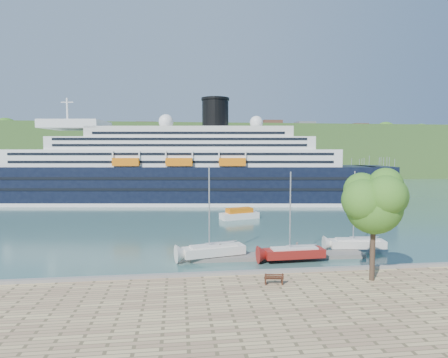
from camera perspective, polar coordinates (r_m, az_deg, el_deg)
ground at (r=35.37m, az=4.32°, el=-15.63°), size 400.00×400.00×0.00m
far_hillside at (r=177.74m, az=-4.94°, el=4.15°), size 400.00×50.00×24.00m
quay_coping at (r=34.81m, az=4.40°, el=-13.96°), size 220.00×0.50×0.30m
cruise_ship at (r=89.19m, az=-8.77°, el=4.32°), size 110.65×29.52×24.59m
park_bench at (r=32.32m, az=7.59°, el=-14.72°), size 1.72×0.87×1.06m
promenade_tree at (r=34.30m, az=21.81°, el=-5.83°), size 6.27×6.27×10.39m
floating_pontoon at (r=43.57m, az=8.22°, el=-11.53°), size 19.72×2.99×0.44m
sailboat_white_near at (r=41.50m, az=-1.56°, el=-5.59°), size 7.93×3.82×9.88m
sailboat_red at (r=41.43m, az=10.70°, el=-6.02°), size 7.36×2.36×9.40m
sailboat_white_far at (r=47.64m, az=19.74°, el=-4.96°), size 7.35×2.89×9.25m
tender_launch at (r=67.30m, az=2.36°, el=-5.25°), size 7.41×4.29×1.94m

